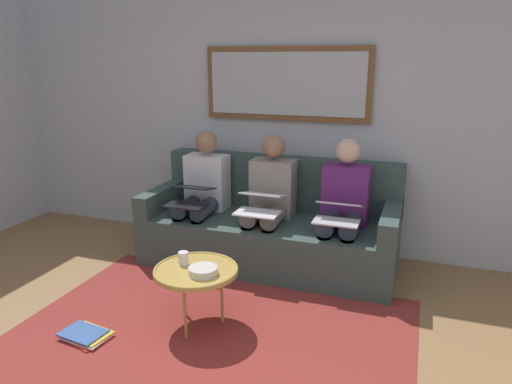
# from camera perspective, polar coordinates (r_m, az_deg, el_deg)

# --- Properties ---
(wall_rear) EXTENTS (6.00, 0.12, 2.60)m
(wall_rear) POSITION_cam_1_polar(r_m,az_deg,el_deg) (4.46, 3.96, 9.80)
(wall_rear) COLOR #B7BCC6
(wall_rear) RESTS_ON ground_plane
(area_rug) EXTENTS (2.60, 1.80, 0.01)m
(area_rug) POSITION_cam_1_polar(r_m,az_deg,el_deg) (3.30, -5.19, -16.46)
(area_rug) COLOR maroon
(area_rug) RESTS_ON ground_plane
(couch) EXTENTS (2.20, 0.90, 0.90)m
(couch) POSITION_cam_1_polar(r_m,az_deg,el_deg) (4.23, 1.91, -4.27)
(couch) COLOR #384C47
(couch) RESTS_ON ground_plane
(framed_mirror) EXTENTS (1.54, 0.05, 0.65)m
(framed_mirror) POSITION_cam_1_polar(r_m,az_deg,el_deg) (4.35, 3.67, 12.96)
(framed_mirror) COLOR brown
(coffee_table) EXTENTS (0.57, 0.57, 0.42)m
(coffee_table) POSITION_cam_1_polar(r_m,az_deg,el_deg) (3.21, -7.29, -9.48)
(coffee_table) COLOR tan
(coffee_table) RESTS_ON ground_plane
(cup) EXTENTS (0.07, 0.07, 0.09)m
(cup) POSITION_cam_1_polar(r_m,az_deg,el_deg) (3.26, -8.80, -7.94)
(cup) COLOR silver
(cup) RESTS_ON coffee_table
(bowl) EXTENTS (0.19, 0.19, 0.05)m
(bowl) POSITION_cam_1_polar(r_m,az_deg,el_deg) (3.11, -6.44, -9.48)
(bowl) COLOR beige
(bowl) RESTS_ON coffee_table
(person_left) EXTENTS (0.38, 0.58, 1.14)m
(person_left) POSITION_cam_1_polar(r_m,az_deg,el_deg) (3.94, 10.55, -1.53)
(person_left) COLOR #66236B
(person_left) RESTS_ON couch
(laptop_silver) EXTENTS (0.35, 0.33, 0.15)m
(laptop_silver) POSITION_cam_1_polar(r_m,az_deg,el_deg) (3.70, 9.93, -2.39)
(laptop_silver) COLOR silver
(person_middle) EXTENTS (0.38, 0.58, 1.14)m
(person_middle) POSITION_cam_1_polar(r_m,az_deg,el_deg) (4.08, 1.65, -0.65)
(person_middle) COLOR gray
(person_middle) RESTS_ON couch
(laptop_white) EXTENTS (0.35, 0.37, 0.15)m
(laptop_white) POSITION_cam_1_polar(r_m,az_deg,el_deg) (3.85, 0.54, -1.28)
(laptop_white) COLOR white
(person_right) EXTENTS (0.38, 0.58, 1.14)m
(person_right) POSITION_cam_1_polar(r_m,az_deg,el_deg) (4.31, -6.46, 0.16)
(person_right) COLOR silver
(person_right) RESTS_ON couch
(laptop_black) EXTENTS (0.34, 0.37, 0.15)m
(laptop_black) POSITION_cam_1_polar(r_m,az_deg,el_deg) (4.10, -7.95, -0.37)
(laptop_black) COLOR black
(magazine_stack) EXTENTS (0.34, 0.27, 0.04)m
(magazine_stack) POSITION_cam_1_polar(r_m,az_deg,el_deg) (3.40, -19.89, -16.00)
(magazine_stack) COLOR red
(magazine_stack) RESTS_ON ground_plane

